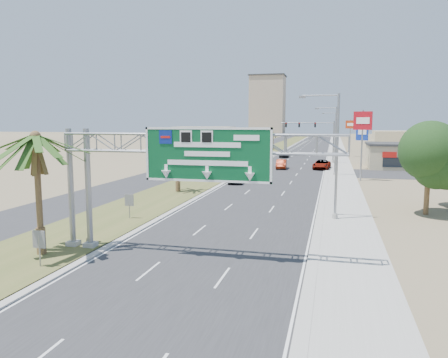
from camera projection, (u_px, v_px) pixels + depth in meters
ground at (121, 340)px, 15.68m from camera, size 600.00×600.00×0.00m
road at (307, 150)px, 121.48m from camera, size 12.00×300.00×0.02m
sidewalk_right at (338, 151)px, 119.42m from camera, size 4.00×300.00×0.10m
median_grass at (271, 150)px, 123.89m from camera, size 7.00×300.00×0.12m
opposing_road at (247, 150)px, 125.58m from camera, size 8.00×300.00×0.02m
sign_gantry at (183, 153)px, 24.70m from camera, size 16.75×1.24×7.50m
palm_near at (35, 137)px, 24.70m from camera, size 5.70×5.70×8.35m
palm_row_b at (177, 149)px, 48.12m from camera, size 3.99×3.99×5.95m
palm_row_c at (215, 137)px, 63.41m from camera, size 3.99×3.99×6.75m
palm_row_d at (241, 141)px, 80.88m from camera, size 3.99×3.99×5.45m
palm_row_e at (258, 134)px, 99.07m from camera, size 3.99×3.99×6.15m
palm_row_f at (273, 133)px, 123.17m from camera, size 3.99×3.99×5.75m
streetlight_near at (334, 161)px, 34.47m from camera, size 3.27×0.44×10.00m
streetlight_mid at (334, 144)px, 63.33m from camera, size 3.27×0.44×10.00m
streetlight_far at (334, 136)px, 97.95m from camera, size 3.27×0.44×10.00m
signal_mast at (323, 138)px, 83.03m from camera, size 10.28×0.71×8.00m
store_building at (423, 157)px, 73.59m from camera, size 18.00×10.00×4.00m
oak_near at (429, 161)px, 36.48m from camera, size 4.50×4.50×6.80m
median_signback_a at (39, 242)px, 23.15m from camera, size 0.75×0.08×2.08m
median_signback_b at (129, 202)px, 34.86m from camera, size 0.75×0.08×2.08m
tower_distant at (267, 106)px, 261.61m from camera, size 20.00×16.00×35.00m
building_distant_left at (204, 134)px, 180.05m from camera, size 24.00×14.00×6.00m
building_distant_right at (405, 139)px, 142.77m from camera, size 20.00×12.00×5.00m
car_left_lane at (236, 177)px, 55.99m from camera, size 2.48×4.84×1.58m
car_mid_lane at (281, 164)px, 73.35m from camera, size 1.94×4.81×1.56m
car_right_lane at (322, 165)px, 72.65m from camera, size 3.05×5.80×1.56m
car_far at (284, 155)px, 96.53m from camera, size 2.00×4.76×1.37m
pole_sign_red_near at (363, 125)px, 57.42m from camera, size 2.39×0.93×9.39m
pole_sign_blue at (362, 133)px, 72.07m from camera, size 1.94×1.11×8.00m
pole_sign_red_far at (350, 127)px, 98.08m from camera, size 2.12×1.20×8.40m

